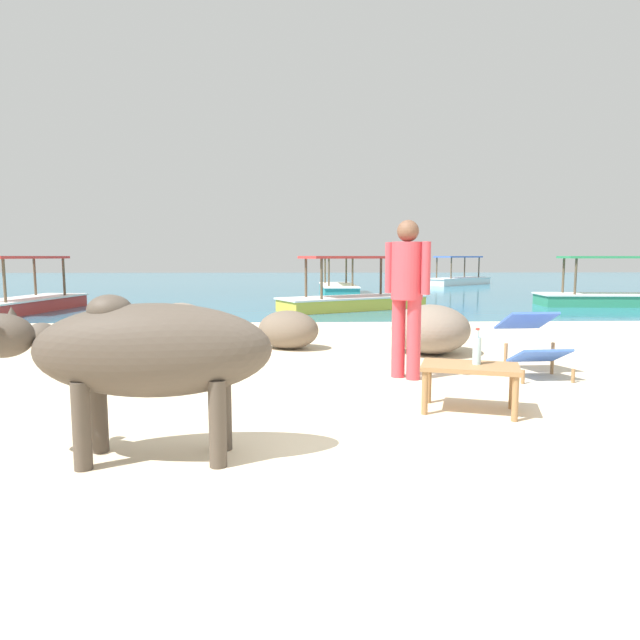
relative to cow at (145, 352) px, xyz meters
The scene contains 16 objects.
sand_beach 1.78m from the cow, ahead, with size 18.00×14.00×0.04m, color beige.
water_surface 22.14m from the cow, 85.75° to the left, with size 60.00×36.00×0.03m, color teal.
cow is the anchor object (origin of this frame).
low_bench_table 2.53m from the cow, 22.86° to the left, with size 0.86×0.65×0.39m.
bottle 2.57m from the cow, 22.74° to the left, with size 0.07×0.07×0.30m.
deck_chair_near 4.10m from the cow, 34.23° to the left, with size 0.58×0.80×0.68m.
person_standing 3.01m from the cow, 47.53° to the left, with size 0.41×0.36×1.62m.
shore_rock_large 4.16m from the cow, 79.39° to the left, with size 0.85×0.60×0.52m, color #6B5B4C.
shore_rock_medium 4.51m from the cow, 99.94° to the left, with size 0.82×0.77×0.60m, color gray.
shore_rock_small 5.17m from the cow, 121.74° to the left, with size 0.52×0.42×0.33m, color brown.
shore_rock_flat 4.51m from the cow, 54.37° to the left, with size 1.04×1.00×0.64m, color gray.
boat_green 13.90m from the cow, 49.79° to the left, with size 3.75×1.41×1.29m.
boat_yellow 10.06m from the cow, 77.51° to the left, with size 3.80×2.69×1.29m.
boat_red 10.91m from the cow, 120.27° to the left, with size 1.67×3.80×1.29m.
boat_teal 15.61m from the cow, 81.99° to the left, with size 1.21×3.69×1.29m.
boat_white 22.82m from the cow, 69.41° to the left, with size 3.57×3.23×1.29m.
Camera 1 is at (-0.68, -3.38, 1.30)m, focal length 30.65 mm.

